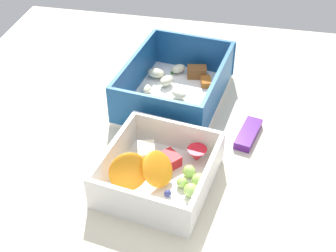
{
  "coord_description": "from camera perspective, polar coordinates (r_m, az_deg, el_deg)",
  "views": [
    {
      "loc": [
        49.78,
        9.78,
        46.3
      ],
      "look_at": [
        -1.29,
        -0.7,
        4.0
      ],
      "focal_mm": 48.94,
      "sensor_mm": 36.0,
      "label": 1
    }
  ],
  "objects": [
    {
      "name": "candy_bar",
      "position": [
        0.69,
        9.97,
        -0.98
      ],
      "size": [
        7.36,
        3.92,
        1.2
      ],
      "primitive_type": "cube",
      "rotation": [
        0.0,
        0.0,
        -0.23
      ],
      "color": "#51197A",
      "rests_on": "table_surface"
    },
    {
      "name": "fruit_bowl",
      "position": [
        0.6,
        -1.04,
        -5.73
      ],
      "size": [
        16.63,
        15.7,
        6.03
      ],
      "rotation": [
        0.0,
        0.0,
        -0.16
      ],
      "color": "white",
      "rests_on": "table_surface"
    },
    {
      "name": "table_surface",
      "position": [
        0.68,
        0.36,
        -2.71
      ],
      "size": [
        80.0,
        80.0,
        2.0
      ],
      "primitive_type": "cube",
      "color": "beige",
      "rests_on": "ground"
    },
    {
      "name": "pasta_container",
      "position": [
        0.75,
        0.87,
        4.73
      ],
      "size": [
        21.63,
        17.21,
        6.94
      ],
      "rotation": [
        0.0,
        0.0,
        -0.14
      ],
      "color": "white",
      "rests_on": "table_surface"
    }
  ]
}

